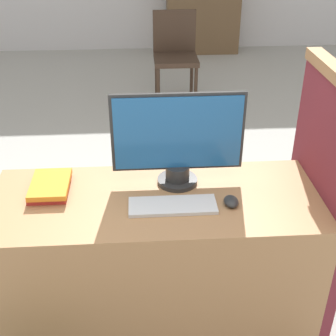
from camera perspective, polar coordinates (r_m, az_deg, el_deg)
desk at (r=2.27m, az=-1.42°, el=-11.58°), size 1.44×0.59×0.75m
carrel_divider at (r=2.27m, az=17.65°, el=-4.21°), size 0.07×0.67×1.29m
monitor at (r=2.04m, az=1.21°, el=3.44°), size 0.58×0.18×0.43m
keyboard at (r=1.98m, az=0.57°, el=-4.61°), size 0.37×0.13×0.02m
mouse at (r=2.01m, az=7.70°, el=-4.04°), size 0.06×0.09×0.03m
book_stack at (r=2.14m, az=-14.18°, el=-2.14°), size 0.17×0.25×0.05m
far_chair at (r=4.94m, az=0.88°, el=14.09°), size 0.44×0.44×0.89m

